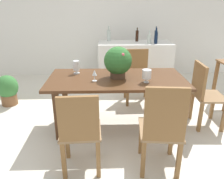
# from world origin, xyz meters

# --- Properties ---
(ground_plane) EXTENTS (7.04, 7.04, 0.00)m
(ground_plane) POSITION_xyz_m (0.00, 0.00, 0.00)
(ground_plane) COLOR silver
(back_wall) EXTENTS (6.40, 0.10, 2.60)m
(back_wall) POSITION_xyz_m (0.00, 2.60, 1.30)
(back_wall) COLOR white
(back_wall) RESTS_ON ground
(dining_table) EXTENTS (1.87, 0.93, 0.75)m
(dining_table) POSITION_xyz_m (0.00, -0.03, 0.66)
(dining_table) COLOR #4C2D19
(dining_table) RESTS_ON ground
(chair_near_right) EXTENTS (0.47, 0.52, 1.02)m
(chair_near_right) POSITION_xyz_m (0.41, -1.01, 0.56)
(chair_near_right) COLOR brown
(chair_near_right) RESTS_ON ground
(chair_foot_end) EXTENTS (0.42, 0.48, 0.94)m
(chair_foot_end) POSITION_xyz_m (1.25, -0.03, 0.53)
(chair_foot_end) COLOR brown
(chair_foot_end) RESTS_ON ground
(chair_near_left) EXTENTS (0.45, 0.44, 0.94)m
(chair_near_left) POSITION_xyz_m (-0.42, -0.99, 0.52)
(chair_near_left) COLOR brown
(chair_near_left) RESTS_ON ground
(chair_far_right) EXTENTS (0.47, 0.46, 0.93)m
(chair_far_right) POSITION_xyz_m (0.42, 0.93, 0.53)
(chair_far_right) COLOR brown
(chair_far_right) RESTS_ON ground
(flower_centerpiece) EXTENTS (0.38, 0.38, 0.43)m
(flower_centerpiece) POSITION_xyz_m (0.02, -0.03, 0.98)
(flower_centerpiece) COLOR #4C3828
(flower_centerpiece) RESTS_ON dining_table
(crystal_vase_left) EXTENTS (0.09, 0.09, 0.19)m
(crystal_vase_left) POSITION_xyz_m (-0.57, 0.18, 0.86)
(crystal_vase_left) COLOR silver
(crystal_vase_left) RESTS_ON dining_table
(crystal_vase_center_near) EXTENTS (0.12, 0.12, 0.17)m
(crystal_vase_center_near) POSITION_xyz_m (0.37, -0.23, 0.86)
(crystal_vase_center_near) COLOR silver
(crystal_vase_center_near) RESTS_ON dining_table
(wine_glass) EXTENTS (0.06, 0.06, 0.15)m
(wine_glass) POSITION_xyz_m (-0.29, -0.16, 0.86)
(wine_glass) COLOR silver
(wine_glass) RESTS_ON dining_table
(kitchen_counter) EXTENTS (1.55, 0.70, 0.93)m
(kitchen_counter) POSITION_xyz_m (0.48, 1.81, 0.46)
(kitchen_counter) COLOR silver
(kitchen_counter) RESTS_ON ground
(wine_bottle_green) EXTENTS (0.08, 0.08, 0.26)m
(wine_bottle_green) POSITION_xyz_m (0.75, 1.64, 1.02)
(wine_bottle_green) COLOR #B2BFB7
(wine_bottle_green) RESTS_ON kitchen_counter
(wine_bottle_tall) EXTENTS (0.06, 0.06, 0.29)m
(wine_bottle_tall) POSITION_xyz_m (0.54, 1.93, 1.05)
(wine_bottle_tall) COLOR black
(wine_bottle_tall) RESTS_ON kitchen_counter
(wine_bottle_dark) EXTENTS (0.07, 0.07, 0.31)m
(wine_bottle_dark) POSITION_xyz_m (0.89, 1.63, 1.05)
(wine_bottle_dark) COLOR #0F1E38
(wine_bottle_dark) RESTS_ON kitchen_counter
(wine_bottle_clear) EXTENTS (0.06, 0.06, 0.32)m
(wine_bottle_clear) POSITION_xyz_m (0.93, 1.86, 1.05)
(wine_bottle_clear) COLOR #0F1E38
(wine_bottle_clear) RESTS_ON kitchen_counter
(wine_bottle_amber) EXTENTS (0.08, 0.08, 0.32)m
(wine_bottle_amber) POSITION_xyz_m (-0.07, 1.99, 1.05)
(wine_bottle_amber) COLOR #B2BFB7
(wine_bottle_amber) RESTS_ON kitchen_counter
(potted_plant_floor) EXTENTS (0.37, 0.37, 0.54)m
(potted_plant_floor) POSITION_xyz_m (-1.88, 0.78, 0.29)
(potted_plant_floor) COLOR brown
(potted_plant_floor) RESTS_ON ground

